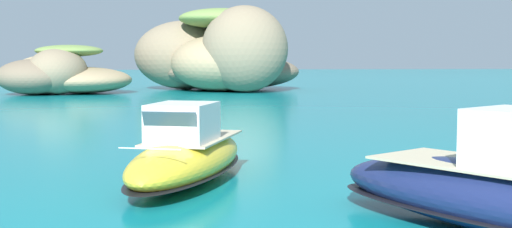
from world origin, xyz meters
name	(u,v)px	position (x,y,z in m)	size (l,w,h in m)	color
islet_large	(217,59)	(1.34, 72.43, 3.76)	(23.09, 20.83, 9.79)	#84755B
islet_small	(59,75)	(-16.08, 66.50, 2.07)	(17.68, 15.30, 5.32)	#9E8966
motorboat_yellow	(187,155)	(-2.54, 13.36, 0.87)	(5.25, 9.16, 2.59)	yellow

